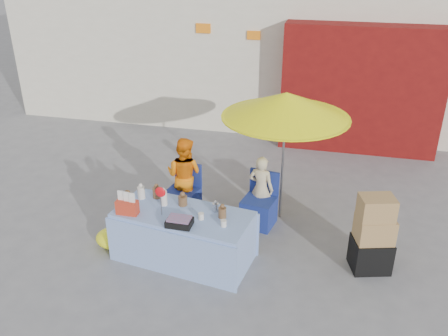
% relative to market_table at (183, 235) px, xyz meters
% --- Properties ---
extents(ground, '(80.00, 80.00, 0.00)m').
position_rel_market_table_xyz_m(ground, '(0.17, 0.35, -0.38)').
color(ground, slate).
rests_on(ground, ground).
extents(market_table, '(2.01, 1.16, 1.15)m').
position_rel_market_table_xyz_m(market_table, '(0.00, 0.00, 0.00)').
color(market_table, '#849FD4').
rests_on(market_table, ground).
extents(chair_left, '(0.56, 0.55, 0.85)m').
position_rel_market_table_xyz_m(chair_left, '(-0.37, 1.12, -0.12)').
color(chair_left, navy).
rests_on(chair_left, ground).
extents(chair_right, '(0.56, 0.55, 0.85)m').
position_rel_market_table_xyz_m(chair_right, '(0.88, 1.12, -0.12)').
color(chair_right, navy).
rests_on(chair_right, ground).
extents(vendor_orange, '(0.71, 0.60, 1.29)m').
position_rel_market_table_xyz_m(vendor_orange, '(-0.37, 1.25, 0.27)').
color(vendor_orange, orange).
rests_on(vendor_orange, ground).
extents(vendor_beige, '(0.45, 0.34, 1.11)m').
position_rel_market_table_xyz_m(vendor_beige, '(0.88, 1.25, 0.18)').
color(vendor_beige, beige).
rests_on(vendor_beige, ground).
extents(umbrella, '(1.90, 1.90, 2.09)m').
position_rel_market_table_xyz_m(umbrella, '(1.18, 1.40, 1.52)').
color(umbrella, gray).
rests_on(umbrella, ground).
extents(box_stack, '(0.60, 0.53, 1.12)m').
position_rel_market_table_xyz_m(box_stack, '(2.53, 0.36, 0.14)').
color(box_stack, black).
rests_on(box_stack, ground).
extents(tarp_bundle, '(0.70, 0.63, 0.26)m').
position_rel_market_table_xyz_m(tarp_bundle, '(-1.06, 0.03, -0.24)').
color(tarp_bundle, '#FBFF1A').
rests_on(tarp_bundle, ground).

